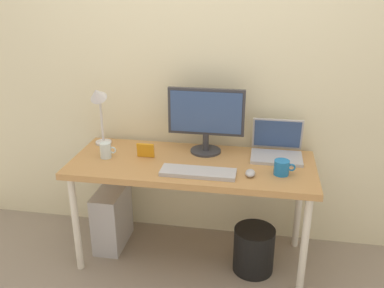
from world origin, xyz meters
The scene contains 13 objects.
ground_plane centered at (0.00, 0.00, 0.00)m, with size 6.00×6.00×0.00m, color gray.
back_wall centered at (0.00, 0.37, 1.30)m, with size 4.40×0.04×2.60m, color beige.
desk centered at (0.00, 0.00, 0.64)m, with size 1.52×0.61×0.70m.
monitor centered at (0.06, 0.17, 0.95)m, with size 0.49×0.20×0.43m.
laptop centered at (0.52, 0.19, 0.76)m, with size 0.32×0.26×0.23m.
desk_lamp centered at (-0.66, 0.18, 1.00)m, with size 0.11×0.16×0.43m.
keyboard centered at (0.07, -0.17, 0.72)m, with size 0.44×0.14×0.02m, color #B2B2B7.
mouse centered at (0.37, -0.14, 0.72)m, with size 0.06×0.09×0.03m, color #B2B2B7.
coffee_mug centered at (0.54, -0.09, 0.75)m, with size 0.12×0.09×0.09m.
glass_cup centered at (-0.55, -0.03, 0.75)m, with size 0.11×0.07×0.10m.
photo_frame centered at (-0.30, 0.02, 0.75)m, with size 0.11×0.02×0.09m, color orange.
computer_tower centered at (-0.58, 0.06, 0.21)m, with size 0.18×0.36×0.42m, color #B2B2B7.
wastebasket centered at (0.41, -0.07, 0.15)m, with size 0.26×0.26×0.30m, color black.
Camera 1 is at (0.41, -2.35, 1.77)m, focal length 39.23 mm.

